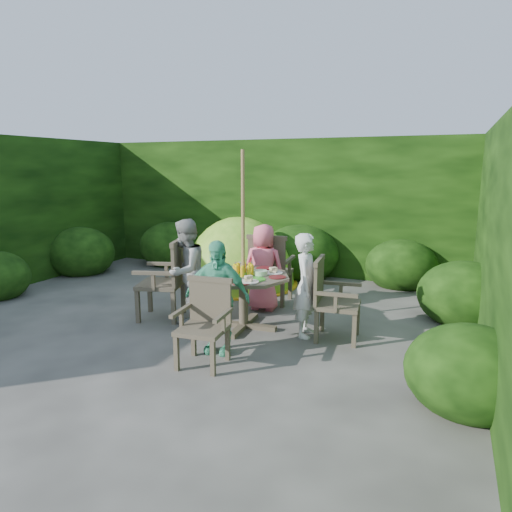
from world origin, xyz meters
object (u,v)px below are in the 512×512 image
at_px(garden_chair_right, 331,298).
at_px(garden_chair_left, 167,278).
at_px(garden_chair_back, 270,268).
at_px(child_back, 263,267).
at_px(patio_table, 244,283).
at_px(child_left, 186,271).
at_px(child_front, 217,297).
at_px(child_right, 307,285).
at_px(dome_tent, 238,284).
at_px(parasol_pole, 243,242).
at_px(garden_chair_front, 205,321).

height_order(garden_chair_right, garden_chair_left, garden_chair_left).
bearing_deg(garden_chair_back, garden_chair_right, 133.81).
xyz_separation_m(garden_chair_right, child_back, (-1.15, 0.73, 0.12)).
distance_m(patio_table, child_back, 0.80).
bearing_deg(child_back, patio_table, 92.21).
bearing_deg(garden_chair_back, garden_chair_left, 43.13).
bearing_deg(garden_chair_right, garden_chair_left, 87.34).
xyz_separation_m(child_left, child_back, (0.74, 0.85, -0.06)).
bearing_deg(child_front, child_right, 42.29).
xyz_separation_m(garden_chair_back, dome_tent, (-0.92, 0.86, -0.54)).
relative_size(parasol_pole, child_right, 1.77).
height_order(child_left, child_back, child_left).
bearing_deg(parasol_pole, dome_tent, 117.03).
bearing_deg(garden_chair_left, child_front, 40.07).
distance_m(garden_chair_front, child_right, 1.38).
distance_m(parasol_pole, garden_chair_front, 1.28).
relative_size(garden_chair_right, child_back, 0.75).
xyz_separation_m(child_back, child_front, (0.11, -1.60, 0.01)).
height_order(parasol_pole, child_front, parasol_pole).
distance_m(patio_table, garden_chair_front, 1.11).
height_order(child_right, child_back, child_right).
relative_size(garden_chair_right, dome_tent, 0.39).
relative_size(garden_chair_right, garden_chair_front, 1.09).
distance_m(child_left, child_front, 1.13).
height_order(patio_table, child_front, child_front).
relative_size(garden_chair_left, dome_tent, 0.44).
height_order(parasol_pole, garden_chair_left, parasol_pole).
bearing_deg(child_back, dome_tent, -52.79).
xyz_separation_m(garden_chair_right, garden_chair_front, (-1.02, -1.18, -0.04)).
distance_m(patio_table, garden_chair_right, 1.10).
xyz_separation_m(garden_chair_right, garden_chair_left, (-2.19, -0.13, 0.06)).
distance_m(child_right, dome_tent, 2.68).
xyz_separation_m(parasol_pole, garden_chair_left, (-1.09, -0.05, -0.55)).
distance_m(garden_chair_right, garden_chair_back, 1.55).
bearing_deg(garden_chair_right, garden_chair_back, 43.02).
height_order(parasol_pole, garden_chair_front, parasol_pole).
xyz_separation_m(garden_chair_front, child_back, (-0.13, 1.90, 0.16)).
xyz_separation_m(garden_chair_front, child_left, (-0.87, 1.05, 0.22)).
bearing_deg(garden_chair_left, child_left, 72.99).
bearing_deg(child_back, child_right, 136.92).
xyz_separation_m(garden_chair_front, child_right, (0.72, 1.16, 0.17)).
bearing_deg(child_right, patio_table, 85.53).
distance_m(parasol_pole, child_front, 0.93).
bearing_deg(parasol_pole, patio_table, 16.77).
relative_size(patio_table, dome_tent, 0.54).
height_order(garden_chair_back, child_front, child_front).
height_order(garden_chair_right, garden_chair_front, garden_chair_right).
bearing_deg(patio_table, garden_chair_front, -86.33).
bearing_deg(garden_chair_back, patio_table, 88.85).
distance_m(patio_table, child_right, 0.80).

